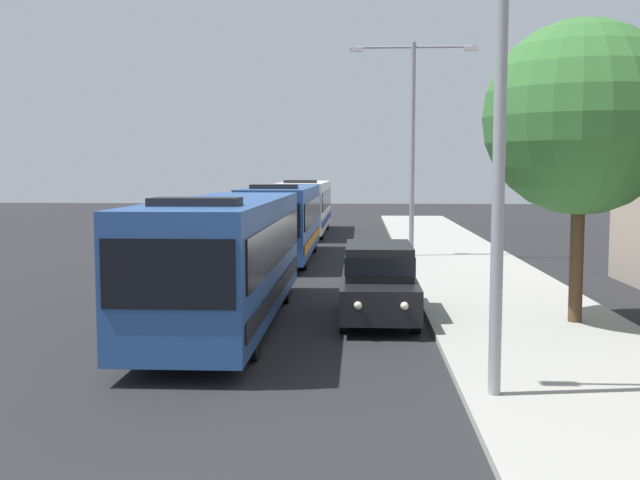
{
  "coord_description": "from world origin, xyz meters",
  "views": [
    {
      "loc": [
        1.93,
        -5.37,
        3.75
      ],
      "look_at": [
        0.86,
        14.81,
        1.89
      ],
      "focal_mm": 42.74,
      "sensor_mm": 36.0,
      "label": 1
    }
  ],
  "objects_px": {
    "white_suv": "(379,279)",
    "roadside_tree": "(581,118)",
    "streetlamp_mid": "(413,128)",
    "bus_second_in_line": "(283,220)",
    "bus_middle": "(305,205)",
    "streetlamp_near": "(501,77)",
    "bus_lead": "(226,256)"
  },
  "relations": [
    {
      "from": "white_suv",
      "to": "roadside_tree",
      "type": "xyz_separation_m",
      "value": [
        4.65,
        -0.75,
        3.91
      ]
    },
    {
      "from": "streetlamp_mid",
      "to": "roadside_tree",
      "type": "bearing_deg",
      "value": -78.11
    },
    {
      "from": "bus_second_in_line",
      "to": "bus_middle",
      "type": "xyz_separation_m",
      "value": [
        0.0,
        13.01,
        0.0
      ]
    },
    {
      "from": "bus_middle",
      "to": "streetlamp_near",
      "type": "height_order",
      "value": "streetlamp_near"
    },
    {
      "from": "bus_lead",
      "to": "roadside_tree",
      "type": "distance_m",
      "value": 8.96
    },
    {
      "from": "bus_lead",
      "to": "streetlamp_mid",
      "type": "distance_m",
      "value": 15.55
    },
    {
      "from": "bus_second_in_line",
      "to": "streetlamp_near",
      "type": "distance_m",
      "value": 20.52
    },
    {
      "from": "streetlamp_near",
      "to": "bus_second_in_line",
      "type": "bearing_deg",
      "value": 105.49
    },
    {
      "from": "white_suv",
      "to": "streetlamp_near",
      "type": "height_order",
      "value": "streetlamp_near"
    },
    {
      "from": "bus_middle",
      "to": "white_suv",
      "type": "distance_m",
      "value": 25.95
    },
    {
      "from": "bus_lead",
      "to": "white_suv",
      "type": "height_order",
      "value": "bus_lead"
    },
    {
      "from": "bus_lead",
      "to": "white_suv",
      "type": "xyz_separation_m",
      "value": [
        3.7,
        0.81,
        -0.66
      ]
    },
    {
      "from": "white_suv",
      "to": "roadside_tree",
      "type": "bearing_deg",
      "value": -9.16
    },
    {
      "from": "bus_lead",
      "to": "roadside_tree",
      "type": "bearing_deg",
      "value": 0.41
    },
    {
      "from": "bus_lead",
      "to": "bus_second_in_line",
      "type": "relative_size",
      "value": 1.05
    },
    {
      "from": "bus_lead",
      "to": "streetlamp_mid",
      "type": "bearing_deg",
      "value": 69.03
    },
    {
      "from": "bus_second_in_line",
      "to": "streetlamp_mid",
      "type": "height_order",
      "value": "streetlamp_mid"
    },
    {
      "from": "bus_second_in_line",
      "to": "roadside_tree",
      "type": "bearing_deg",
      "value": -58.09
    },
    {
      "from": "bus_middle",
      "to": "white_suv",
      "type": "height_order",
      "value": "bus_middle"
    },
    {
      "from": "streetlamp_near",
      "to": "roadside_tree",
      "type": "distance_m",
      "value": 6.76
    },
    {
      "from": "bus_second_in_line",
      "to": "streetlamp_mid",
      "type": "bearing_deg",
      "value": 6.47
    },
    {
      "from": "bus_lead",
      "to": "streetlamp_near",
      "type": "bearing_deg",
      "value": -48.08
    },
    {
      "from": "streetlamp_near",
      "to": "roadside_tree",
      "type": "bearing_deg",
      "value": 64.06
    },
    {
      "from": "bus_second_in_line",
      "to": "streetlamp_near",
      "type": "xyz_separation_m",
      "value": [
        5.4,
        -19.48,
        3.49
      ]
    },
    {
      "from": "streetlamp_near",
      "to": "white_suv",
      "type": "bearing_deg",
      "value": 103.99
    },
    {
      "from": "bus_middle",
      "to": "streetlamp_near",
      "type": "bearing_deg",
      "value": -80.57
    },
    {
      "from": "bus_middle",
      "to": "streetlamp_mid",
      "type": "relative_size",
      "value": 1.34
    },
    {
      "from": "bus_second_in_line",
      "to": "streetlamp_mid",
      "type": "xyz_separation_m",
      "value": [
        5.4,
        0.61,
        3.79
      ]
    },
    {
      "from": "bus_middle",
      "to": "roadside_tree",
      "type": "bearing_deg",
      "value": -72.46
    },
    {
      "from": "bus_lead",
      "to": "white_suv",
      "type": "relative_size",
      "value": 2.27
    },
    {
      "from": "white_suv",
      "to": "bus_middle",
      "type": "bearing_deg",
      "value": 98.2
    },
    {
      "from": "bus_lead",
      "to": "bus_second_in_line",
      "type": "height_order",
      "value": "same"
    }
  ]
}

